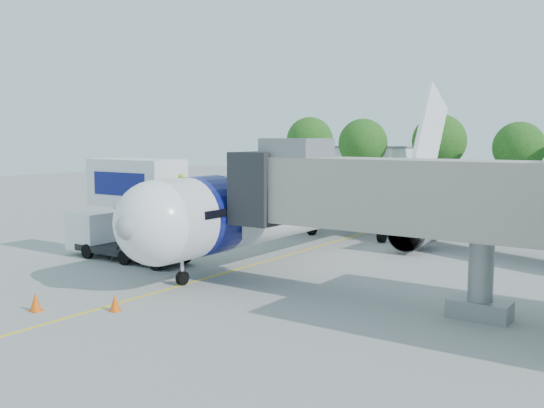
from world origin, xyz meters
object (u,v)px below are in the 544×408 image
Objects in this scene: aircraft at (332,196)px; catering_hiloader at (129,210)px; jet_bridge at (370,195)px; ground_tug at (54,321)px.

aircraft is 12.77m from catering_hiloader.
aircraft is at bearing 60.60° from catering_hiloader.
jet_bridge is 14.35m from catering_hiloader.
jet_bridge is at bearing 83.90° from ground_tug.
jet_bridge is at bearing -54.30° from aircraft.
catering_hiloader is at bearing 151.82° from ground_tug.
ground_tug is at bearing -84.96° from aircraft.
jet_bridge reaches higher than ground_tug.
ground_tug is at bearing -120.04° from jet_bridge.
jet_bridge is at bearing 0.01° from catering_hiloader.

